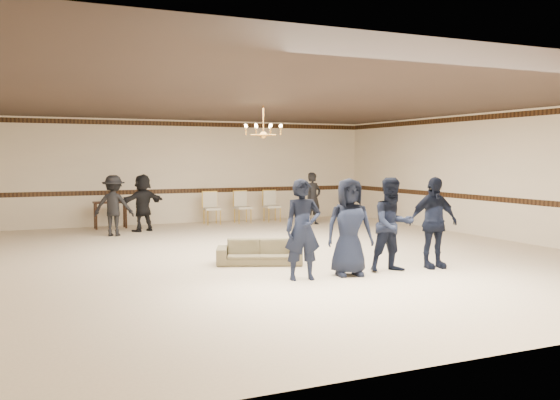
{
  "coord_description": "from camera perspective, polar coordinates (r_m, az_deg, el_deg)",
  "views": [
    {
      "loc": [
        -5.39,
        -11.83,
        2.07
      ],
      "look_at": [
        -0.27,
        -0.5,
        1.2
      ],
      "focal_mm": 39.77,
      "sensor_mm": 36.0,
      "label": 1
    }
  ],
  "objects": [
    {
      "name": "chair_rail",
      "position": [
        19.6,
        -8.33,
        0.84
      ],
      "size": [
        12.0,
        0.02,
        0.14
      ],
      "primitive_type": "cube",
      "color": "#3A2311",
      "rests_on": "wall_back"
    },
    {
      "name": "settee",
      "position": [
        11.95,
        -1.9,
        -4.8
      ],
      "size": [
        1.75,
        1.2,
        0.48
      ],
      "primitive_type": "imported",
      "rotation": [
        0.0,
        0.0,
        -0.38
      ],
      "color": "#736A4D",
      "rests_on": "floor"
    },
    {
      "name": "chandelier",
      "position": [
        13.93,
        -1.55,
        7.33
      ],
      "size": [
        0.94,
        0.94,
        0.89
      ],
      "primitive_type": null,
      "color": "gold",
      "rests_on": "ceiling"
    },
    {
      "name": "boy_a",
      "position": [
        10.39,
        2.11,
        -2.73
      ],
      "size": [
        0.68,
        0.52,
        1.7
      ],
      "primitive_type": "imported",
      "rotation": [
        0.0,
        0.0,
        -0.19
      ],
      "color": "black",
      "rests_on": "floor"
    },
    {
      "name": "banquet_chair_right",
      "position": [
        19.7,
        -0.73,
        -0.58
      ],
      "size": [
        0.49,
        0.49,
        0.99
      ],
      "primitive_type": null,
      "rotation": [
        0.0,
        0.0,
        0.02
      ],
      "color": "beige",
      "rests_on": "floor"
    },
    {
      "name": "room",
      "position": [
        13.0,
        0.17,
        1.95
      ],
      "size": [
        12.01,
        14.01,
        3.21
      ],
      "color": "beige",
      "rests_on": "ground"
    },
    {
      "name": "banquet_chair_left",
      "position": [
        18.99,
        -6.27,
        -0.77
      ],
      "size": [
        0.52,
        0.52,
        0.99
      ],
      "primitive_type": null,
      "rotation": [
        0.0,
        0.0,
        -0.09
      ],
      "color": "beige",
      "rests_on": "floor"
    },
    {
      "name": "banquet_chair_mid",
      "position": [
        19.33,
        -3.45,
        -0.67
      ],
      "size": [
        0.5,
        0.5,
        0.99
      ],
      "primitive_type": null,
      "rotation": [
        0.0,
        0.0,
        0.05
      ],
      "color": "beige",
      "rests_on": "floor"
    },
    {
      "name": "console_table",
      "position": [
        18.5,
        -15.33,
        -1.33
      ],
      "size": [
        0.94,
        0.41,
        0.78
      ],
      "primitive_type": "cube",
      "rotation": [
        0.0,
        0.0,
        0.01
      ],
      "color": "#351C11",
      "rests_on": "floor"
    },
    {
      "name": "boy_b",
      "position": [
        10.81,
        6.39,
        -2.49
      ],
      "size": [
        0.92,
        0.7,
        1.7
      ],
      "primitive_type": "imported",
      "rotation": [
        0.0,
        0.0,
        -0.21
      ],
      "color": "black",
      "rests_on": "floor"
    },
    {
      "name": "adult_mid",
      "position": [
        17.54,
        -12.52,
        -0.25
      ],
      "size": [
        1.54,
        0.98,
        1.59
      ],
      "primitive_type": "imported",
      "rotation": [
        0.0,
        0.0,
        3.52
      ],
      "color": "black",
      "rests_on": "floor"
    },
    {
      "name": "crown_molding",
      "position": [
        19.59,
        -8.39,
        6.93
      ],
      "size": [
        12.0,
        0.02,
        0.14
      ],
      "primitive_type": "cube",
      "color": "#3A2311",
      "rests_on": "wall_back"
    },
    {
      "name": "adult_right",
      "position": [
        18.89,
        3.07,
        0.14
      ],
      "size": [
        0.66,
        0.53,
        1.59
      ],
      "primitive_type": "imported",
      "rotation": [
        0.0,
        0.0,
        0.28
      ],
      "color": "black",
      "rests_on": "floor"
    },
    {
      "name": "boy_d",
      "position": [
        11.83,
        13.91,
        -2.02
      ],
      "size": [
        1.03,
        0.51,
        1.7
      ],
      "primitive_type": "imported",
      "rotation": [
        0.0,
        0.0,
        -0.1
      ],
      "color": "black",
      "rests_on": "floor"
    },
    {
      "name": "adult_left",
      "position": [
        16.69,
        -15.05,
        -0.5
      ],
      "size": [
        1.18,
        0.95,
        1.59
      ],
      "primitive_type": "imported",
      "rotation": [
        0.0,
        0.0,
        2.73
      ],
      "color": "black",
      "rests_on": "floor"
    },
    {
      "name": "boy_c",
      "position": [
        11.3,
        10.32,
        -2.25
      ],
      "size": [
        0.88,
        0.71,
        1.7
      ],
      "primitive_type": "imported",
      "rotation": [
        0.0,
        0.0,
        -0.08
      ],
      "color": "black",
      "rests_on": "floor"
    }
  ]
}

